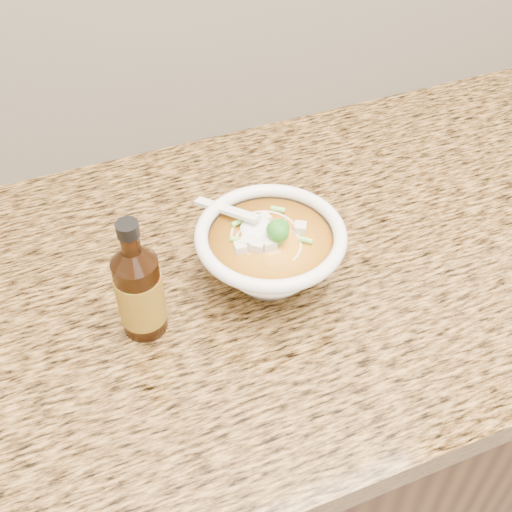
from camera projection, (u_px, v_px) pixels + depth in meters
name	position (u px, v px, depth m)	size (l,w,h in m)	color
cabinet	(331.00, 407.00, 1.26)	(4.00, 0.65, 0.86)	black
counter_slab	(357.00, 242.00, 0.94)	(4.00, 0.68, 0.04)	olive
soup_bowl	(270.00, 254.00, 0.83)	(0.19, 0.21, 0.11)	white
hot_sauce_bottle	(139.00, 291.00, 0.76)	(0.07, 0.07, 0.17)	#351807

